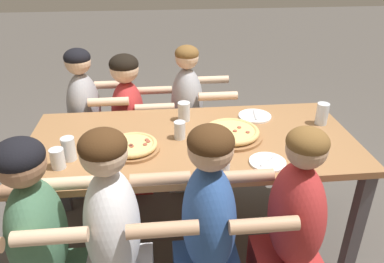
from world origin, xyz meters
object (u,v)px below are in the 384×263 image
at_px(empty_plate_b, 255,116).
at_px(diner_far_midleft, 130,129).
at_px(drinking_glass_a, 69,150).
at_px(diner_far_center, 188,125).
at_px(pizza_board_second, 231,133).
at_px(drinking_glass_f, 58,160).
at_px(diner_near_midleft, 116,256).
at_px(cocktail_glass_blue, 224,164).
at_px(pizza_board_main, 133,146).
at_px(diner_near_left, 44,263).
at_px(diner_near_center, 207,250).
at_px(diner_near_midright, 290,247).
at_px(diner_far_left, 88,129).
at_px(empty_plate_c, 267,162).
at_px(drinking_glass_c, 180,130).
at_px(empty_plate_a, 312,137).
at_px(drinking_glass_d, 184,112).
at_px(drinking_glass_e, 322,115).

relative_size(empty_plate_b, diner_far_midleft, 0.20).
xyz_separation_m(drinking_glass_a, diner_far_center, (0.72, 0.83, -0.31)).
height_order(pizza_board_second, drinking_glass_f, drinking_glass_f).
bearing_deg(diner_near_midleft, empty_plate_b, -42.88).
relative_size(cocktail_glass_blue, drinking_glass_f, 1.20).
relative_size(drinking_glass_a, diner_far_center, 0.11).
height_order(pizza_board_main, diner_near_left, diner_near_left).
height_order(diner_far_center, diner_near_center, diner_near_center).
relative_size(drinking_glass_f, diner_far_midleft, 0.10).
bearing_deg(diner_near_midright, pizza_board_main, 52.61).
relative_size(pizza_board_second, diner_near_center, 0.31).
relative_size(diner_far_left, diner_near_midright, 1.00).
height_order(drinking_glass_f, diner_near_midleft, diner_near_midleft).
relative_size(empty_plate_c, diner_near_midright, 0.17).
xyz_separation_m(drinking_glass_a, drinking_glass_f, (-0.04, -0.08, -0.01)).
relative_size(empty_plate_c, diner_near_center, 0.17).
distance_m(pizza_board_main, drinking_glass_f, 0.40).
relative_size(empty_plate_b, diner_near_left, 0.19).
bearing_deg(empty_plate_c, drinking_glass_c, 143.82).
bearing_deg(drinking_glass_c, empty_plate_a, -6.00).
relative_size(diner_near_midleft, diner_far_midleft, 1.08).
bearing_deg(pizza_board_main, diner_near_left, -124.42).
relative_size(empty_plate_c, drinking_glass_d, 1.59).
distance_m(diner_near_midright, diner_far_midleft, 1.58).
bearing_deg(diner_near_left, drinking_glass_d, -37.22).
bearing_deg(cocktail_glass_blue, empty_plate_b, 62.63).
height_order(diner_far_left, diner_near_midleft, diner_near_midleft).
bearing_deg(diner_far_midleft, pizza_board_second, 44.39).
height_order(drinking_glass_e, diner_far_center, diner_far_center).
distance_m(pizza_board_second, drinking_glass_f, 0.99).
relative_size(cocktail_glass_blue, diner_near_left, 0.11).
bearing_deg(cocktail_glass_blue, pizza_board_main, 150.92).
bearing_deg(diner_near_center, drinking_glass_a, 53.21).
bearing_deg(pizza_board_second, diner_far_left, 145.48).
bearing_deg(empty_plate_c, diner_far_midleft, 128.95).
height_order(drinking_glass_d, diner_far_midleft, diner_far_midleft).
relative_size(diner_far_left, diner_near_left, 0.99).
xyz_separation_m(diner_near_midleft, diner_far_midleft, (0.00, 1.34, -0.03)).
xyz_separation_m(drinking_glass_f, diner_near_midright, (1.13, -0.43, -0.29)).
height_order(empty_plate_c, diner_near_left, diner_near_left).
bearing_deg(empty_plate_c, drinking_glass_e, 42.13).
bearing_deg(empty_plate_b, diner_near_center, -115.55).
xyz_separation_m(empty_plate_a, diner_far_left, (-1.45, 0.74, -0.25)).
bearing_deg(diner_near_left, diner_far_center, -29.84).
distance_m(pizza_board_main, diner_near_center, 0.71).
bearing_deg(diner_near_midright, drinking_glass_c, 34.55).
relative_size(empty_plate_c, diner_far_center, 0.17).
distance_m(cocktail_glass_blue, diner_far_center, 1.08).
bearing_deg(diner_near_midright, drinking_glass_d, 24.67).
distance_m(diner_near_left, diner_near_midleft, 0.32).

